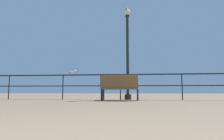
# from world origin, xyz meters

# --- Properties ---
(pier_railing) EXTENTS (20.08, 0.05, 1.07)m
(pier_railing) POSITION_xyz_m (-0.00, 7.43, 0.80)
(pier_railing) COLOR black
(pier_railing) RESTS_ON ground_plane
(bench_near_left) EXTENTS (1.49, 0.77, 0.96)m
(bench_near_left) POSITION_xyz_m (0.02, 6.67, 0.52)
(bench_near_left) COLOR brown
(bench_near_left) RESTS_ON ground_plane
(lamppost_center) EXTENTS (0.29, 0.29, 4.05)m
(lamppost_center) POSITION_xyz_m (0.30, 7.58, 2.07)
(lamppost_center) COLOR #28271A
(lamppost_center) RESTS_ON ground_plane
(seagull_on_rail) EXTENTS (0.40, 0.23, 0.19)m
(seagull_on_rail) POSITION_xyz_m (-2.06, 7.42, 1.16)
(seagull_on_rail) COLOR silver
(seagull_on_rail) RESTS_ON pier_railing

